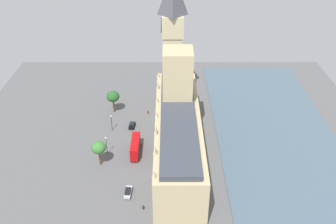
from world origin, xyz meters
The scene contains 13 objects.
ground_plane centered at (0.00, 0.00, 0.00)m, with size 142.24×142.24×0.00m, color #565659.
river_thames centered at (-35.95, 0.00, 0.12)m, with size 40.33×128.01×0.25m, color #475B6B.
parliament_building centered at (-1.99, -1.90, 9.18)m, with size 13.90×59.40×31.40m.
clock_tower centered at (-0.68, -34.03, 26.19)m, with size 7.97×7.97×50.70m.
car_black_kerbside centered at (13.81, -15.41, 0.89)m, with size 2.27×4.21×1.74m.
double_decker_bus_opposite_hall centered at (11.49, -0.70, 2.63)m, with size 2.73×10.52×4.75m.
car_silver_under_trees centered at (12.24, 18.00, 0.89)m, with size 2.09×4.80×1.74m.
pedestrian_far_end centered at (8.55, -24.58, 0.71)m, with size 0.61×0.66×1.57m.
pedestrian_corner centered at (7.72, 23.45, 0.68)m, with size 0.62×0.54×1.51m.
plane_tree_trailing centered at (21.41, -25.86, 6.61)m, with size 4.78×4.78×8.71m.
plane_tree_midblock centered at (21.99, 4.90, 6.46)m, with size 4.47×4.47×8.44m.
street_lamp_near_tower centered at (20.52, -0.16, 4.59)m, with size 0.56×0.56×6.62m.
street_lamp_by_river_gate centered at (20.64, -13.49, 4.34)m, with size 0.56×0.56×6.20m.
Camera 1 is at (1.26, 94.19, 75.03)m, focal length 39.79 mm.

